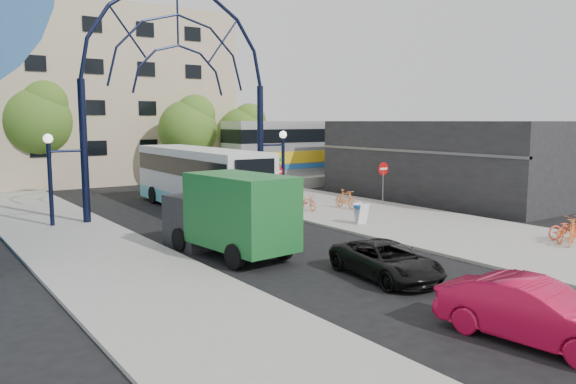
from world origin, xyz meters
TOP-DOWN VIEW (x-y plane):
  - ground at (0.00, 0.00)m, footprint 120.00×120.00m
  - sidewalk_east at (8.00, 4.00)m, footprint 8.00×56.00m
  - plaza_west at (-6.50, 6.00)m, footprint 5.00×50.00m
  - gateway_arch at (0.00, 14.00)m, footprint 13.64×0.44m
  - stop_sign at (4.80, 12.00)m, footprint 0.80×0.07m
  - do_not_enter_sign at (11.00, 10.00)m, footprint 0.76×0.07m
  - street_name_sign at (5.20, 12.60)m, footprint 0.70×0.70m
  - sandwich_board at (5.60, 5.98)m, footprint 0.55×0.61m
  - commercial_block_east at (16.00, 10.00)m, footprint 6.00×16.00m
  - apartment_block at (2.00, 34.97)m, footprint 20.00×12.10m
  - train_platform at (20.00, 22.00)m, footprint 32.00×5.00m
  - train_car at (20.00, 22.00)m, footprint 25.10×3.05m
  - tree_north_a at (6.12, 25.93)m, footprint 4.48×4.48m
  - tree_north_b at (-3.88, 29.93)m, footprint 5.12×5.12m
  - tree_north_c at (12.12, 27.93)m, footprint 4.16×4.16m
  - city_bus at (1.53, 14.94)m, footprint 3.32×12.73m
  - green_truck at (-2.39, 4.56)m, footprint 2.83×6.31m
  - black_suv at (0.20, -1.15)m, footprint 2.44×4.44m
  - red_sedan at (-0.84, -6.88)m, footprint 2.09×4.54m
  - bike_near_a at (6.10, 10.90)m, footprint 0.71×1.76m
  - bike_near_b at (8.17, 10.06)m, footprint 0.50×1.74m
  - bike_far_a at (10.21, -1.63)m, footprint 1.94×1.32m
  - bike_far_b at (9.35, -2.26)m, footprint 1.76×1.09m
  - bike_far_c at (9.76, -1.80)m, footprint 1.94×0.87m

SIDE VIEW (x-z plane):
  - ground at x=0.00m, z-range 0.00..0.00m
  - sidewalk_east at x=8.00m, z-range 0.00..0.12m
  - plaza_west at x=-6.50m, z-range 0.00..0.12m
  - train_platform at x=20.00m, z-range 0.00..0.80m
  - bike_near_a at x=6.10m, z-range 0.12..1.02m
  - black_suv at x=0.20m, z-range 0.00..1.18m
  - bike_far_a at x=10.21m, z-range 0.12..1.09m
  - bike_far_c at x=9.76m, z-range 0.12..1.11m
  - bike_far_b at x=9.35m, z-range 0.12..1.14m
  - bike_near_b at x=8.17m, z-range 0.12..1.17m
  - red_sedan at x=-0.84m, z-range 0.00..1.44m
  - sandwich_board at x=5.60m, z-range 0.25..1.24m
  - green_truck at x=-2.39m, z-range 0.00..3.09m
  - city_bus at x=1.53m, z-range 0.08..3.55m
  - do_not_enter_sign at x=11.00m, z-range 0.74..3.22m
  - stop_sign at x=4.80m, z-range 0.74..3.24m
  - street_name_sign at x=5.20m, z-range 0.73..3.53m
  - commercial_block_east at x=16.00m, z-range 0.00..5.00m
  - train_car at x=20.00m, z-range 0.80..5.00m
  - tree_north_c at x=12.12m, z-range 1.03..7.53m
  - tree_north_a at x=6.12m, z-range 1.11..8.11m
  - tree_north_b at x=-3.88m, z-range 1.27..9.27m
  - apartment_block at x=2.00m, z-range 0.00..14.00m
  - gateway_arch at x=0.00m, z-range 2.51..14.61m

